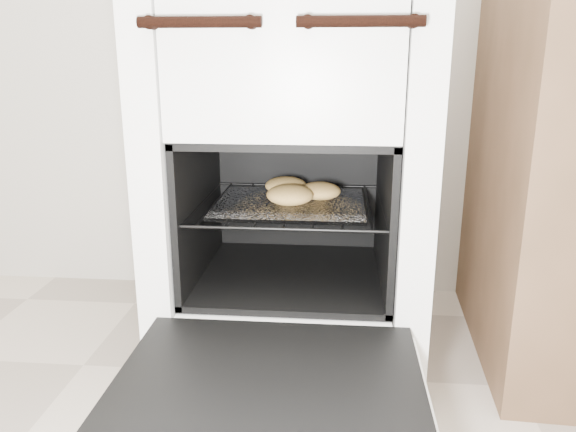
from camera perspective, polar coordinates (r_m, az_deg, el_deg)
name	(u,v)px	position (r m, az deg, el deg)	size (l,w,h in m)	color
stove	(293,180)	(1.31, 0.55, 3.67)	(0.57, 0.64, 0.88)	white
oven_door	(269,386)	(0.95, -1.93, -16.87)	(0.51, 0.40, 0.04)	black
oven_rack	(291,204)	(1.26, 0.31, 1.22)	(0.42, 0.40, 0.01)	black
foil_sheet	(290,204)	(1.24, 0.24, 1.25)	(0.32, 0.29, 0.01)	white
baked_rolls	(297,190)	(1.26, 0.93, 2.61)	(0.20, 0.22, 0.04)	tan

